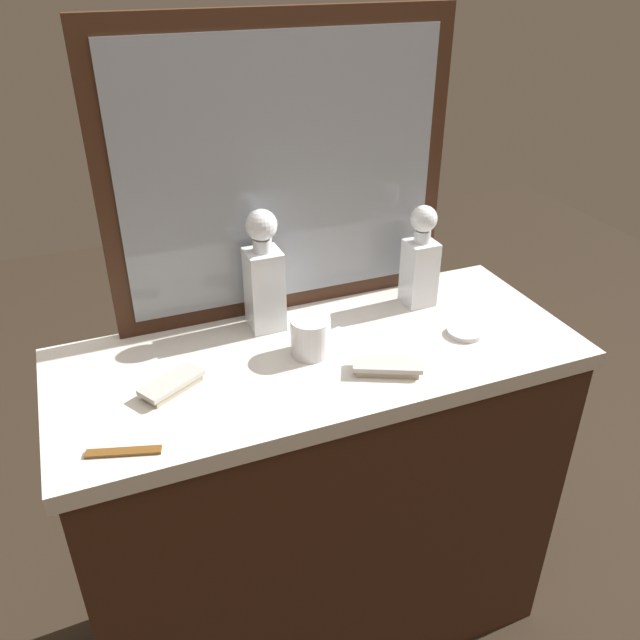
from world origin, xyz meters
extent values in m
plane|color=#2D2319|center=(0.00, 0.00, 0.00)|extent=(6.00, 6.00, 0.00)
cube|color=#381E11|center=(0.00, 0.00, 0.44)|extent=(1.14, 0.47, 0.88)
cube|color=silver|center=(0.00, 0.00, 0.90)|extent=(1.17, 0.49, 0.04)
cube|color=#381E11|center=(0.00, 0.23, 1.26)|extent=(0.81, 0.03, 0.68)
cube|color=gray|center=(0.00, 0.21, 1.26)|extent=(0.73, 0.01, 0.60)
cube|color=white|center=(0.31, 0.12, 1.00)|extent=(0.07, 0.07, 0.16)
cube|color=#9E5619|center=(0.31, 0.12, 0.98)|extent=(0.06, 0.06, 0.11)
cylinder|color=white|center=(0.31, 0.12, 1.10)|extent=(0.04, 0.04, 0.03)
sphere|color=white|center=(0.31, 0.12, 1.14)|extent=(0.06, 0.06, 0.06)
cube|color=white|center=(-0.08, 0.15, 1.02)|extent=(0.08, 0.08, 0.19)
cube|color=#9E5619|center=(-0.08, 0.15, 1.00)|extent=(0.07, 0.07, 0.15)
cylinder|color=white|center=(-0.08, 0.15, 1.13)|extent=(0.04, 0.04, 0.03)
sphere|color=white|center=(-0.08, 0.15, 1.17)|extent=(0.07, 0.07, 0.07)
cylinder|color=white|center=(-0.02, 0.00, 0.96)|extent=(0.09, 0.09, 0.09)
cylinder|color=silver|center=(-0.02, 0.00, 0.93)|extent=(0.08, 0.08, 0.01)
cube|color=#B7A88C|center=(-0.33, -0.02, 0.93)|extent=(0.13, 0.10, 0.01)
cube|color=#B7B5AD|center=(-0.33, -0.02, 0.94)|extent=(0.14, 0.11, 0.01)
cube|color=#B7A88C|center=(0.10, -0.13, 0.93)|extent=(0.14, 0.10, 0.01)
cube|color=#B7B5AD|center=(0.10, -0.13, 0.94)|extent=(0.16, 0.11, 0.01)
cylinder|color=silver|center=(0.34, -0.06, 0.93)|extent=(0.08, 0.08, 0.01)
cube|color=brown|center=(-0.45, -0.18, 0.92)|extent=(0.13, 0.06, 0.01)
camera|label=1|loc=(-0.45, -1.12, 1.70)|focal=36.31mm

